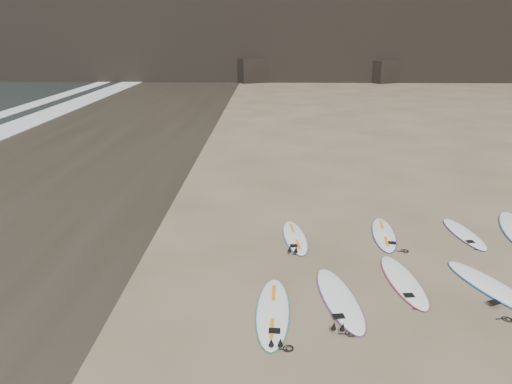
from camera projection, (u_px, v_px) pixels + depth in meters
ground at (446, 287)px, 10.87m from camera, size 240.00×240.00×0.00m
wet_sand at (49, 165)px, 20.69m from camera, size 12.00×200.00×0.01m
surfboard_0 at (273, 311)px, 9.88m from camera, size 0.73×2.67×0.10m
surfboard_1 at (339, 298)px, 10.35m from camera, size 1.05×2.77×0.10m
surfboard_2 at (403, 281)px, 11.08m from camera, size 0.83×2.57×0.09m
surfboard_3 at (493, 287)px, 10.79m from camera, size 1.59×2.77×0.10m
surfboard_5 at (295, 237)px, 13.42m from camera, size 0.79×2.37×0.08m
surfboard_6 at (384, 234)px, 13.61m from camera, size 0.82×2.45×0.09m
surfboard_7 at (464, 233)px, 13.66m from camera, size 0.78×2.32×0.08m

